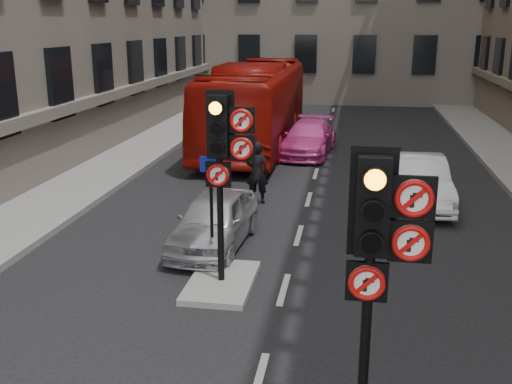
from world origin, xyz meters
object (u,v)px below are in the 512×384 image
(motorcyclist, at_px, (257,172))
(info_sign, at_px, (211,195))
(signal_near, at_px, (379,238))
(bus_red, at_px, (256,104))
(signal_far, at_px, (224,147))
(car_silver, at_px, (214,220))
(motorcycle, at_px, (373,222))
(car_white, at_px, (418,181))
(car_pink, at_px, (308,138))

(motorcyclist, xyz_separation_m, info_sign, (-0.16, -4.72, 0.70))
(signal_near, bearing_deg, bus_red, 103.62)
(signal_far, xyz_separation_m, car_silver, (-0.68, 2.01, -2.09))
(signal_far, relative_size, motorcycle, 1.88)
(car_white, xyz_separation_m, info_sign, (-4.53, -5.29, 0.90))
(motorcycle, relative_size, motorcyclist, 1.10)
(car_white, xyz_separation_m, bus_red, (-5.71, 7.37, 0.99))
(signal_near, relative_size, signal_far, 1.00)
(motorcyclist, bearing_deg, motorcycle, 137.13)
(signal_far, bearing_deg, info_sign, 120.58)
(car_silver, distance_m, motorcyclist, 3.48)
(motorcyclist, height_order, info_sign, info_sign)
(car_silver, bearing_deg, motorcyclist, 86.72)
(car_silver, bearing_deg, bus_red, 98.02)
(car_white, xyz_separation_m, car_pink, (-3.47, 5.97, -0.04))
(signal_near, xyz_separation_m, bus_red, (-4.21, 17.39, -0.93))
(signal_far, relative_size, info_sign, 1.60)
(signal_near, distance_m, info_sign, 5.72)
(motorcyclist, bearing_deg, signal_far, 92.86)
(car_white, distance_m, car_pink, 6.91)
(car_silver, bearing_deg, car_white, 43.40)
(signal_near, relative_size, info_sign, 1.60)
(car_silver, distance_m, bus_red, 11.47)
(motorcycle, relative_size, info_sign, 0.85)
(info_sign, bearing_deg, car_white, 44.81)
(car_silver, distance_m, info_sign, 1.61)
(motorcycle, bearing_deg, car_silver, -163.86)
(motorcyclist, bearing_deg, car_pink, -97.94)
(bus_red, bearing_deg, motorcycle, -67.99)
(signal_far, distance_m, motorcycle, 4.38)
(motorcycle, distance_m, info_sign, 3.86)
(car_white, height_order, info_sign, info_sign)
(car_white, relative_size, motorcycle, 2.11)
(car_silver, relative_size, bus_red, 0.30)
(motorcyclist, distance_m, info_sign, 4.77)
(car_white, height_order, bus_red, bus_red)
(bus_red, bearing_deg, motorcyclist, -80.71)
(car_white, distance_m, info_sign, 7.02)
(car_white, height_order, motorcycle, car_white)
(car_pink, bearing_deg, car_silver, -92.71)
(car_pink, distance_m, bus_red, 2.84)
(car_silver, height_order, car_white, car_white)
(motorcycle, distance_m, motorcyclist, 4.21)
(bus_red, bearing_deg, signal_far, -83.37)
(car_white, relative_size, car_pink, 0.94)
(car_silver, relative_size, info_sign, 1.60)
(signal_near, height_order, bus_red, signal_near)
(signal_near, height_order, motorcyclist, signal_near)
(car_silver, bearing_deg, car_pink, 85.90)
(car_pink, xyz_separation_m, info_sign, (-1.06, -11.26, 0.94))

